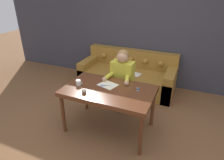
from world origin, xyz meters
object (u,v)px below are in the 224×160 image
Objects in this scene: couch at (128,75)px; mug at (79,83)px; person at (122,81)px; thread_spool at (138,89)px; dining_table at (109,93)px; scissors at (105,86)px; pin_cushion at (84,91)px.

mug is (-0.29, -1.65, 0.51)m from couch.
person is at bearing 53.13° from mug.
couch is at bearing 102.52° from person.
couch is 47.89× the size of thread_spool.
dining_table is 31.45× the size of thread_spool.
couch is 1.05m from person.
scissors reaches higher than dining_table.
mug is 2.51× the size of thread_spool.
couch reaches higher than dining_table.
person is (0.22, -0.98, 0.32)m from couch.
pin_cushion is (-0.30, -0.85, 0.17)m from person.
dining_table is 0.66× the size of couch.
mug reaches higher than scissors.
thread_spool is (0.43, -0.46, 0.16)m from person.
mug is at bearing -126.87° from person.
person reaches higher than mug.
dining_table is 1.64m from couch.
pin_cushion is (0.21, -0.18, -0.01)m from mug.
scissors is (-0.10, 0.07, 0.08)m from dining_table.
couch is 19.07× the size of mug.
person is at bearing 133.24° from thread_spool.
mug reaches higher than dining_table.
couch is 1.76× the size of person.
scissors is (0.12, -1.50, 0.46)m from couch.
thread_spool is at bearing 12.67° from mug.
mug is 0.96m from thread_spool.
person reaches higher than dining_table.
thread_spool is (0.53, 0.06, 0.02)m from scissors.
person reaches higher than couch.
dining_table is at bearing -90.03° from person.
pin_cushion is at bearing -41.20° from mug.
thread_spool is 0.83m from pin_cushion.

